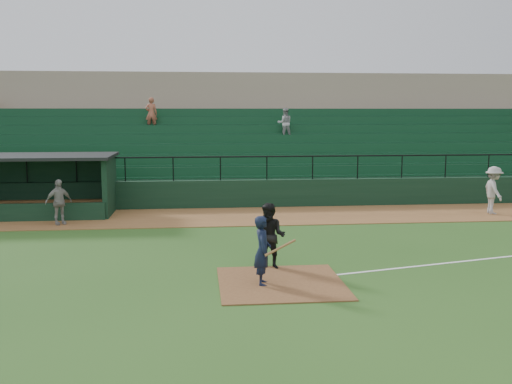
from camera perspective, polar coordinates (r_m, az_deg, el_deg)
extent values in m
plane|color=#284F19|center=(15.11, 1.93, -7.90)|extent=(90.00, 90.00, 0.00)
cube|color=brown|center=(22.86, -0.76, -2.40)|extent=(40.00, 4.00, 0.03)
cube|color=brown|center=(14.16, 2.48, -8.94)|extent=(3.00, 3.00, 0.03)
cube|color=black|center=(24.93, -1.21, -0.17)|extent=(36.00, 0.35, 1.20)
cylinder|color=black|center=(24.75, -1.22, 3.50)|extent=(36.00, 0.06, 0.06)
cube|color=slate|center=(29.66, -1.98, 3.46)|extent=(36.00, 9.00, 3.60)
cube|color=#103D21|center=(29.13, -1.91, 4.27)|extent=(34.56, 8.00, 4.05)
cube|color=gray|center=(36.07, -2.68, 6.49)|extent=(38.00, 3.00, 6.40)
cube|color=slate|center=(34.06, -2.50, 7.24)|extent=(36.00, 2.00, 0.20)
imported|color=#A2A2A2|center=(30.65, 2.86, 6.79)|extent=(0.78, 0.61, 1.60)
imported|color=#A5563C|center=(31.39, -10.28, 7.62)|extent=(0.62, 0.41, 1.71)
cube|color=black|center=(26.16, -23.06, 0.79)|extent=(8.50, 0.20, 2.30)
cube|color=black|center=(23.95, -14.23, 0.58)|extent=(0.20, 2.60, 2.30)
cube|color=olive|center=(25.90, -23.21, -1.29)|extent=(7.65, 0.40, 0.50)
imported|color=black|center=(13.83, 0.64, -5.80)|extent=(0.44, 0.64, 1.68)
cylinder|color=olive|center=(13.66, 2.41, -5.51)|extent=(0.79, 0.34, 0.35)
imported|color=black|center=(15.23, 1.39, -4.38)|extent=(1.05, 0.95, 1.75)
imported|color=#9E9894|center=(25.09, 22.36, 0.17)|extent=(0.81, 1.29, 1.91)
imported|color=gray|center=(22.20, -18.87, -0.94)|extent=(1.03, 0.87, 1.66)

